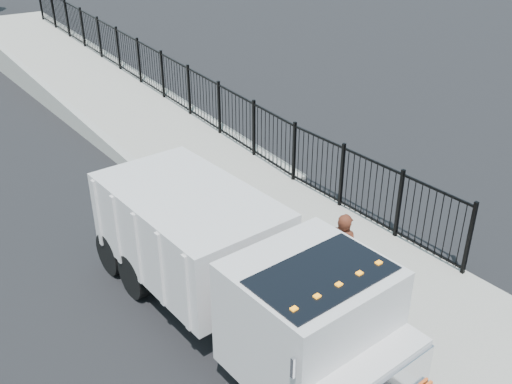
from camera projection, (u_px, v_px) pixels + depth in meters
ground at (287, 291)px, 12.62m from camera, size 120.00×120.00×0.00m
sidewalk at (416, 302)px, 12.20m from camera, size 3.55×12.00×0.12m
curb at (352, 338)px, 11.17m from camera, size 0.30×12.00×0.16m
ramp at (93, 93)px, 25.09m from camera, size 3.95×24.06×3.19m
iron_fence at (164, 90)px, 22.59m from camera, size 0.10×28.00×1.80m
truck at (238, 269)px, 10.84m from camera, size 2.73×7.74×2.62m
worker at (343, 251)px, 12.19m from camera, size 0.63×0.77×1.82m
debris at (401, 303)px, 11.99m from camera, size 0.42×0.42×0.10m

